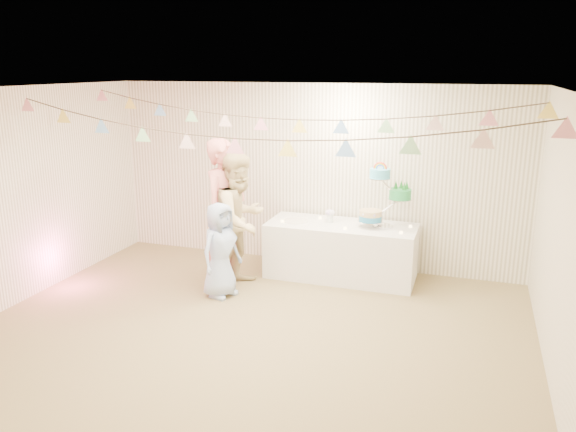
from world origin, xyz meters
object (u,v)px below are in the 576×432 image
(cake_stand, at_px, (384,197))
(person_adult_b, at_px, (240,220))
(table, at_px, (341,251))
(person_adult_a, at_px, (225,213))
(person_child, at_px, (220,250))

(cake_stand, relative_size, person_adult_b, 0.45)
(table, distance_m, person_adult_b, 1.47)
(person_adult_a, xyz_separation_m, person_child, (0.11, -0.42, -0.37))
(table, bearing_deg, cake_stand, 5.19)
(person_adult_a, relative_size, person_adult_b, 1.09)
(table, relative_size, person_child, 1.66)
(person_adult_b, xyz_separation_m, person_child, (-0.10, -0.41, -0.29))
(cake_stand, bearing_deg, person_adult_b, -156.31)
(table, distance_m, person_adult_a, 1.67)
(cake_stand, distance_m, person_child, 2.24)
(table, relative_size, cake_stand, 2.47)
(table, height_order, person_adult_b, person_adult_b)
(table, xyz_separation_m, person_adult_a, (-1.39, -0.70, 0.60))
(table, relative_size, person_adult_b, 1.12)
(person_adult_b, bearing_deg, person_child, -178.44)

